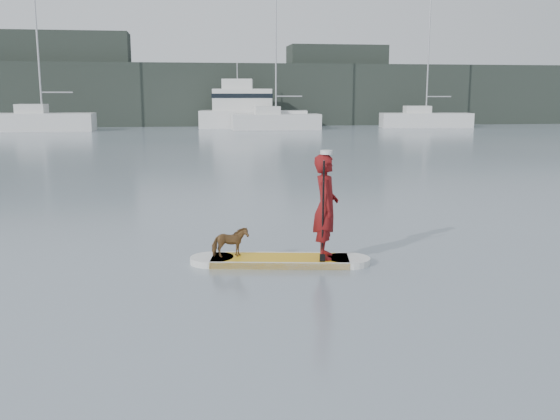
{
  "coord_description": "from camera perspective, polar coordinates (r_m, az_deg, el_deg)",
  "views": [
    {
      "loc": [
        2.31,
        -10.83,
        3.06
      ],
      "look_at": [
        3.95,
        0.09,
        1.0
      ],
      "focal_mm": 40.0,
      "sensor_mm": 36.0,
      "label": 1
    }
  ],
  "objects": [
    {
      "name": "ground",
      "position": [
        11.49,
        -19.91,
        -5.53
      ],
      "size": [
        140.0,
        140.0,
        0.0
      ],
      "primitive_type": "plane",
      "color": "slate",
      "rests_on": "ground"
    },
    {
      "name": "sailboat_f",
      "position": [
        60.42,
        13.12,
        8.17
      ],
      "size": [
        8.6,
        3.6,
        12.49
      ],
      "rotation": [
        0.0,
        0.0,
        -0.14
      ],
      "color": "silver",
      "rests_on": "ground"
    },
    {
      "name": "sailboat_e",
      "position": [
        55.08,
        -0.44,
        8.19
      ],
      "size": [
        7.7,
        2.54,
        11.15
      ],
      "rotation": [
        0.0,
        0.0,
        -0.01
      ],
      "color": "silver",
      "rests_on": "ground"
    },
    {
      "name": "shore_mass",
      "position": [
        63.88,
        -10.79,
        10.31
      ],
      "size": [
        90.0,
        6.0,
        6.0
      ],
      "primitive_type": "cube",
      "color": "black",
      "rests_on": "ground"
    },
    {
      "name": "shore_building_east",
      "position": [
        66.71,
        5.16,
        11.31
      ],
      "size": [
        10.0,
        4.0,
        8.0
      ],
      "primitive_type": "cube",
      "color": "black",
      "rests_on": "ground"
    },
    {
      "name": "shore_building_west",
      "position": [
        66.01,
        -19.68,
        11.19
      ],
      "size": [
        14.0,
        4.0,
        9.0
      ],
      "primitive_type": "cube",
      "color": "black",
      "rests_on": "ground"
    },
    {
      "name": "paddle",
      "position": [
        11.0,
        3.94,
        -1.33
      ],
      "size": [
        0.1,
        0.3,
        2.0
      ],
      "rotation": [
        0.0,
        0.0,
        -0.17
      ],
      "color": "black",
      "rests_on": "ground"
    },
    {
      "name": "paddler",
      "position": [
        11.24,
        4.2,
        0.3
      ],
      "size": [
        0.58,
        0.76,
        1.89
      ],
      "primitive_type": "imported",
      "rotation": [
        0.0,
        0.0,
        1.37
      ],
      "color": "maroon",
      "rests_on": "paddleboard"
    },
    {
      "name": "motor_yacht_a",
      "position": [
        57.63,
        -2.87,
        9.12
      ],
      "size": [
        10.06,
        4.44,
        5.83
      ],
      "rotation": [
        0.0,
        0.0,
        -0.15
      ],
      "color": "silver",
      "rests_on": "ground"
    },
    {
      "name": "dog",
      "position": [
        11.42,
        -4.59,
        -2.96
      ],
      "size": [
        0.69,
        0.41,
        0.55
      ],
      "primitive_type": "imported",
      "rotation": [
        0.0,
        0.0,
        1.75
      ],
      "color": "brown",
      "rests_on": "paddleboard"
    },
    {
      "name": "paddleboard",
      "position": [
        11.45,
        0.0,
        -4.63
      ],
      "size": [
        3.26,
        1.23,
        0.12
      ],
      "rotation": [
        0.0,
        0.0,
        -0.17
      ],
      "color": "gold",
      "rests_on": "ground"
    },
    {
      "name": "sailboat_c",
      "position": [
        56.41,
        -20.94,
        7.65
      ],
      "size": [
        8.42,
        2.99,
        11.99
      ],
      "rotation": [
        0.0,
        0.0,
        -0.03
      ],
      "color": "silver",
      "rests_on": "ground"
    },
    {
      "name": "white_cap",
      "position": [
        11.11,
        4.27,
        5.28
      ],
      "size": [
        0.22,
        0.22,
        0.07
      ],
      "primitive_type": "cylinder",
      "color": "silver",
      "rests_on": "paddler"
    }
  ]
}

